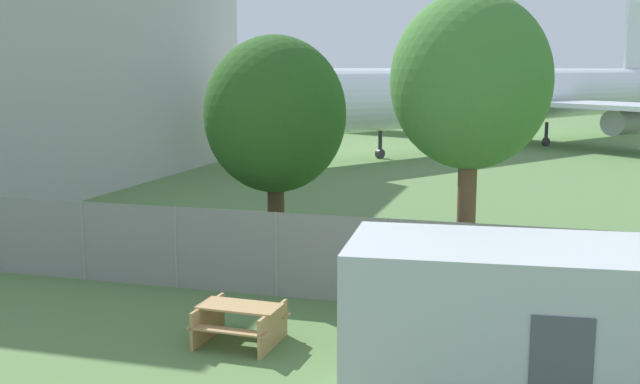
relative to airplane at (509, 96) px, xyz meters
name	(u,v)px	position (x,y,z in m)	size (l,w,h in m)	color
perimeter_fence	(176,247)	(-6.36, -37.98, -2.41)	(56.07, 0.07, 2.00)	gray
airplane	(509,96)	(0.00, 0.00, 0.00)	(33.45, 39.52, 10.76)	white
portable_cabin	(503,327)	(1.47, -42.51, -2.10)	(4.94, 2.88, 2.63)	silver
picnic_bench_near_cabin	(240,320)	(-3.50, -41.02, -2.94)	(1.61, 1.45, 0.76)	tan
tree_left_of_cabin	(470,83)	(0.32, -36.09, 1.51)	(3.73, 3.73, 7.01)	brown
tree_far_right	(275,115)	(-4.88, -34.97, 0.61)	(3.80, 3.80, 6.13)	#4C3823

